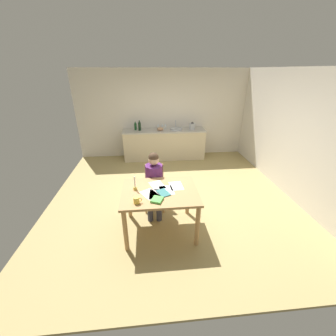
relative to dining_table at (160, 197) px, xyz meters
The scene contains 24 objects.
ground_plane 1.32m from the dining_table, 72.54° to the left, with size 5.20×5.20×0.04m, color tan.
wall_back 3.75m from the dining_table, 84.74° to the left, with size 5.20×0.12×2.60m, color silver.
wall_right 3.19m from the dining_table, 20.12° to the left, with size 0.12×5.20×2.60m, color silver.
kitchen_counter 3.34m from the dining_table, 84.17° to the left, with size 2.48×0.64×0.90m.
dining_table is the anchor object (origin of this frame).
chair_at_table 0.73m from the dining_table, 95.38° to the left, with size 0.42×0.42×0.88m.
person_seated 0.57m from the dining_table, 97.39° to the left, with size 0.34×0.60×1.19m.
coffee_mug 0.50m from the dining_table, 139.28° to the right, with size 0.13×0.09×0.10m.
candlestick 0.44m from the dining_table, 168.53° to the left, with size 0.06×0.06×0.24m.
book_magazine 0.31m from the dining_table, 101.75° to the right, with size 0.15×0.17×0.03m, color #56B250.
book_cookery 0.15m from the dining_table, 56.53° to the right, with size 0.15×0.23×0.02m, color #347473.
paper_letter 0.16m from the dining_table, 124.47° to the right, with size 0.21×0.30×0.00m, color white.
paper_bill 0.33m from the dining_table, 25.98° to the left, with size 0.21×0.30×0.00m, color white.
paper_envelope 0.16m from the dining_table, ahead, with size 0.21×0.30×0.00m, color white.
paper_receipt 0.22m from the dining_table, 99.74° to the left, with size 0.21×0.30×0.00m, color white.
paper_notice 0.21m from the dining_table, 154.61° to the right, with size 0.21×0.30×0.00m, color white.
sink_unit 3.40m from the dining_table, 78.03° to the left, with size 0.36×0.36×0.24m.
bottle_oil 3.44m from the dining_table, 98.63° to the left, with size 0.07×0.07×0.24m.
bottle_vinegar 3.36m from the dining_table, 96.71° to the left, with size 0.08×0.08×0.29m.
mixing_bowl 3.27m from the dining_table, 86.18° to the left, with size 0.20×0.20×0.09m, color tan.
stovetop_kettle 3.54m from the dining_table, 70.25° to the left, with size 0.18×0.18×0.22m.
wine_glass_near_sink 3.50m from the dining_table, 83.63° to the left, with size 0.07×0.07×0.15m.
wine_glass_by_kettle 3.50m from the dining_table, 85.11° to the left, with size 0.07×0.07×0.15m.
wine_glass_back_left 3.49m from the dining_table, 87.25° to the left, with size 0.07×0.07×0.15m.
Camera 1 is at (-0.49, -4.00, 2.55)m, focal length 22.67 mm.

